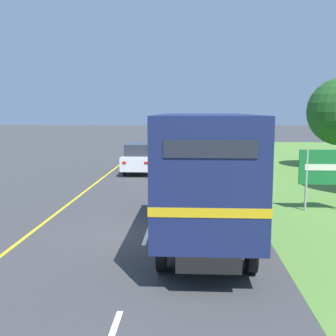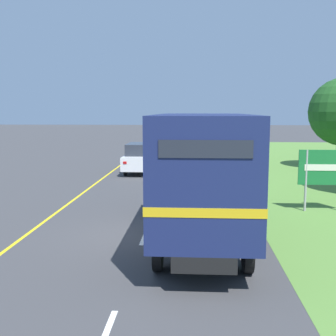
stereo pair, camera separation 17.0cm
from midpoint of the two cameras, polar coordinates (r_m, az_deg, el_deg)
name	(u,v)px [view 2 (the right image)]	position (r m, az deg, el deg)	size (l,w,h in m)	color
ground_plane	(145,235)	(13.24, -2.77, -9.10)	(200.00, 200.00, 0.00)	#3D3D3F
edge_line_yellow	(103,178)	(24.38, -8.59, -1.35)	(0.12, 57.06, 0.01)	yellow
centre_dash_near	(146,232)	(13.55, -2.62, -8.70)	(0.12, 2.60, 0.01)	white
centre_dash_mid_a	(162,192)	(19.94, -0.58, -3.31)	(0.12, 2.60, 0.01)	white
centre_dash_mid_b	(170,172)	(26.43, 0.46, -0.56)	(0.12, 2.60, 0.01)	white
centre_dash_far	(175,160)	(32.97, 1.08, 1.11)	(0.12, 2.60, 0.01)	white
centre_dash_farthest	(178,152)	(39.52, 1.50, 2.22)	(0.12, 2.60, 0.01)	white
horse_trailer_truck	(202,171)	(12.40, 4.96, -0.47)	(2.51, 8.60, 3.74)	black
lead_car_white	(141,158)	(26.30, -3.55, 1.42)	(1.80, 4.53, 1.83)	black
lead_car_red_ahead	(197,139)	(42.11, 4.02, 3.93)	(1.80, 4.40, 2.03)	black
highway_sign	(326,169)	(17.09, 20.93, -0.07)	(2.02, 0.09, 2.71)	#9E9EA3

